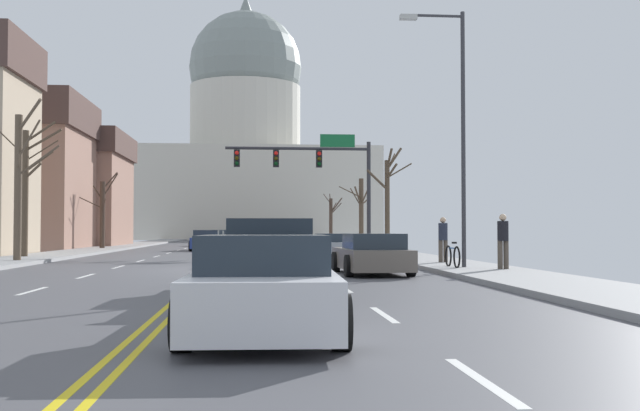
# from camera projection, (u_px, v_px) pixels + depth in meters

# --- Properties ---
(ground) EXTENTS (20.00, 180.00, 0.20)m
(ground) POSITION_uv_depth(u_px,v_px,m) (213.00, 269.00, 25.29)
(ground) COLOR #4E4E53
(signal_gantry) EXTENTS (7.91, 0.41, 6.40)m
(signal_gantry) POSITION_uv_depth(u_px,v_px,m) (316.00, 167.00, 40.37)
(signal_gantry) COLOR #28282D
(signal_gantry) RESTS_ON ground
(street_lamp_right) EXTENTS (2.16, 0.24, 8.37)m
(street_lamp_right) POSITION_uv_depth(u_px,v_px,m) (455.00, 117.00, 24.28)
(street_lamp_right) COLOR #333338
(street_lamp_right) RESTS_ON ground
(capitol_building) EXTENTS (35.07, 19.22, 33.67)m
(capitol_building) POSITION_uv_depth(u_px,v_px,m) (245.00, 150.00, 101.92)
(capitol_building) COLOR beige
(capitol_building) RESTS_ON ground
(sedan_near_00) EXTENTS (2.16, 4.48, 1.16)m
(sedan_near_00) POSITION_uv_depth(u_px,v_px,m) (332.00, 246.00, 35.81)
(sedan_near_00) COLOR #9EA3A8
(sedan_near_00) RESTS_ON ground
(sedan_near_01) EXTENTS (2.23, 4.67, 1.22)m
(sedan_near_01) POSITION_uv_depth(u_px,v_px,m) (264.00, 250.00, 28.47)
(sedan_near_01) COLOR navy
(sedan_near_01) RESTS_ON ground
(sedan_near_02) EXTENTS (2.13, 4.45, 1.24)m
(sedan_near_02) POSITION_uv_depth(u_px,v_px,m) (372.00, 255.00, 22.66)
(sedan_near_02) COLOR #6B6056
(sedan_near_02) RESTS_ON ground
(pickup_truck_near_03) EXTENTS (2.37, 5.71, 1.60)m
(pickup_truck_near_03) POSITION_uv_depth(u_px,v_px,m) (270.00, 259.00, 15.84)
(pickup_truck_near_03) COLOR black
(pickup_truck_near_03) RESTS_ON ground
(sedan_near_04) EXTENTS (2.13, 4.64, 1.30)m
(sedan_near_04) POSITION_uv_depth(u_px,v_px,m) (264.00, 288.00, 9.73)
(sedan_near_04) COLOR silver
(sedan_near_04) RESTS_ON ground
(sedan_oncoming_00) EXTENTS (1.97, 4.45, 1.30)m
(sedan_oncoming_00) POSITION_uv_depth(u_px,v_px,m) (206.00, 241.00, 47.42)
(sedan_oncoming_00) COLOR navy
(sedan_oncoming_00) RESTS_ON ground
(sedan_oncoming_01) EXTENTS (2.14, 4.52, 1.24)m
(sedan_oncoming_01) POSITION_uv_depth(u_px,v_px,m) (213.00, 239.00, 60.50)
(sedan_oncoming_01) COLOR silver
(sedan_oncoming_01) RESTS_ON ground
(sedan_oncoming_02) EXTENTS (2.05, 4.41, 1.28)m
(sedan_oncoming_02) POSITION_uv_depth(u_px,v_px,m) (221.00, 237.00, 72.73)
(sedan_oncoming_02) COLOR #9EA3A8
(sedan_oncoming_02) RESTS_ON ground
(flank_building_01) EXTENTS (13.69, 10.07, 8.81)m
(flank_building_01) POSITION_uv_depth(u_px,v_px,m) (37.00, 189.00, 57.62)
(flank_building_01) COLOR #8C6656
(flank_building_01) RESTS_ON ground
(flank_building_02) EXTENTS (12.86, 8.19, 9.32)m
(flank_building_02) POSITION_uv_depth(u_px,v_px,m) (58.00, 195.00, 72.79)
(flank_building_02) COLOR #8C6656
(flank_building_02) RESTS_ON ground
(bare_tree_00) EXTENTS (2.33, 2.27, 4.83)m
(bare_tree_00) POSITION_uv_depth(u_px,v_px,m) (361.00, 211.00, 52.81)
(bare_tree_00) COLOR #4C3D2D
(bare_tree_00) RESTS_ON ground
(bare_tree_01) EXTENTS (2.68, 1.62, 5.00)m
(bare_tree_01) POSITION_uv_depth(u_px,v_px,m) (103.00, 212.00, 48.32)
(bare_tree_01) COLOR #423328
(bare_tree_01) RESTS_ON ground
(bare_tree_02) EXTENTS (1.96, 2.21, 4.49)m
(bare_tree_02) POSITION_uv_depth(u_px,v_px,m) (331.00, 218.00, 69.49)
(bare_tree_02) COLOR #423328
(bare_tree_02) RESTS_ON ground
(bare_tree_03) EXTENTS (1.75, 1.18, 6.31)m
(bare_tree_03) POSITION_uv_depth(u_px,v_px,m) (19.00, 182.00, 29.50)
(bare_tree_03) COLOR brown
(bare_tree_03) RESTS_ON ground
(bare_tree_04) EXTENTS (2.22, 2.57, 5.23)m
(bare_tree_04) POSITION_uv_depth(u_px,v_px,m) (388.00, 198.00, 36.13)
(bare_tree_04) COLOR #4C3D2D
(bare_tree_04) RESTS_ON ground
(bare_tree_05) EXTENTS (2.98, 1.27, 6.25)m
(bare_tree_05) POSITION_uv_depth(u_px,v_px,m) (26.00, 188.00, 33.66)
(bare_tree_05) COLOR #4C3D2D
(bare_tree_05) RESTS_ON ground
(pedestrian_00) EXTENTS (0.35, 0.34, 1.70)m
(pedestrian_00) POSITION_uv_depth(u_px,v_px,m) (503.00, 238.00, 22.99)
(pedestrian_00) COLOR #4C4238
(pedestrian_00) RESTS_ON ground
(pedestrian_01) EXTENTS (0.35, 0.34, 1.68)m
(pedestrian_01) POSITION_uv_depth(u_px,v_px,m) (443.00, 237.00, 27.65)
(pedestrian_01) COLOR #4C4238
(pedestrian_01) RESTS_ON ground
(bicycle_parked) EXTENTS (0.12, 1.77, 0.85)m
(bicycle_parked) POSITION_uv_depth(u_px,v_px,m) (453.00, 256.00, 24.28)
(bicycle_parked) COLOR black
(bicycle_parked) RESTS_ON ground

